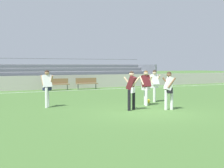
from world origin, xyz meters
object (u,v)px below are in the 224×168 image
bleacher_stand (69,75)px  player_white_wide_left (47,85)px  soccer_ball (148,101)px  bench_far_right (57,83)px  player_white_pressing_high (154,83)px  player_dark_deep_cover (131,87)px  player_white_overlapping (169,87)px  bench_near_bin (87,82)px  player_dark_on_ball (146,85)px

bleacher_stand → player_white_wide_left: bearing=-114.9°
soccer_ball → bleacher_stand: bearing=85.5°
player_white_wide_left → bench_far_right: bearing=68.3°
player_white_pressing_high → player_dark_deep_cover: 3.37m
player_white_overlapping → player_white_wide_left: bearing=142.7°
bleacher_stand → player_dark_deep_cover: bleacher_stand is taller
player_white_pressing_high → player_white_wide_left: 5.59m
player_white_pressing_high → player_white_wide_left: (-5.56, 0.61, 0.02)m
bench_near_bin → player_white_overlapping: 12.79m
player_dark_deep_cover → bleacher_stand: bearing=78.7°
bench_far_right → player_dark_deep_cover: bearing=-94.0°
soccer_ball → player_dark_on_ball: bearing=-131.8°
soccer_ball → player_white_pressing_high: bearing=28.2°
bench_far_right → soccer_ball: bench_far_right is taller
bench_far_right → player_dark_deep_cover: player_dark_deep_cover is taller
bleacher_stand → player_dark_deep_cover: size_ratio=10.17×
bench_near_bin → player_white_pressing_high: player_white_pressing_high is taller
bleacher_stand → player_white_wide_left: (-5.99, -12.90, -0.06)m
bench_far_right → soccer_ball: 10.38m
bench_near_bin → player_white_wide_left: size_ratio=1.06×
bench_near_bin → player_white_wide_left: bearing=-123.4°
player_white_overlapping → soccer_ball: (0.56, 2.35, -0.87)m
bench_far_right → player_white_overlapping: (0.64, -12.66, 0.43)m
bench_near_bin → player_dark_deep_cover: size_ratio=1.08×
player_white_pressing_high → bench_far_right: bearing=100.5°
player_white_pressing_high → soccer_ball: (-0.65, -0.35, -0.88)m
bench_far_right → soccer_ball: size_ratio=8.18×
bleacher_stand → soccer_ball: 13.94m
player_dark_on_ball → soccer_ball: bearing=48.2°
player_white_pressing_high → player_white_wide_left: size_ratio=0.98×
player_dark_deep_cover → soccer_ball: (2.04, 1.68, -0.88)m
bench_near_bin → player_white_overlapping: (-1.82, -12.66, 0.43)m
bench_near_bin → player_white_wide_left: player_white_wide_left is taller
player_dark_on_ball → player_dark_deep_cover: bearing=-144.9°
player_white_wide_left → soccer_ball: bearing=-11.1°
player_dark_on_ball → player_white_wide_left: bearing=159.5°
bleacher_stand → player_white_pressing_high: bearing=-91.8°
player_dark_on_ball → player_white_wide_left: 4.61m
player_white_wide_left → player_white_pressing_high: bearing=-6.3°
player_dark_deep_cover → soccer_ball: 2.78m
player_white_pressing_high → player_dark_deep_cover: size_ratio=1.00×
bench_far_right → player_dark_deep_cover: (-0.84, -11.98, 0.45)m
player_dark_deep_cover → player_white_wide_left: (-2.87, 2.64, 0.02)m
player_white_pressing_high → soccer_ball: bearing=-151.8°
player_dark_on_ball → player_white_pressing_high: (1.24, 1.00, -0.00)m
bench_near_bin → player_dark_on_ball: bearing=-99.5°
player_white_pressing_high → player_white_wide_left: bearing=173.7°
bench_far_right → bench_near_bin: bearing=0.0°
bench_near_bin → soccer_ball: bearing=-96.9°
bench_near_bin → player_dark_deep_cover: bearing=-105.4°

